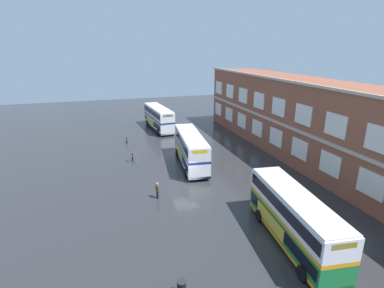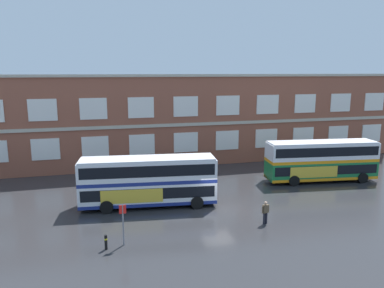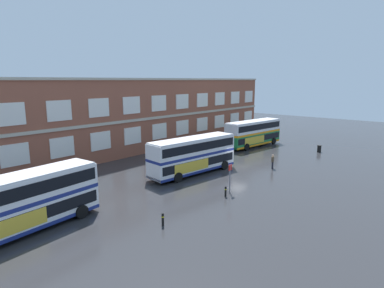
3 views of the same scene
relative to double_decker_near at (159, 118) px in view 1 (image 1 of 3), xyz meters
name	(u,v)px [view 1 (image 1 of 3)]	position (x,y,z in m)	size (l,w,h in m)	color
ground_plane	(202,181)	(23.79, 0.05, -2.15)	(120.00, 120.00, 0.00)	#2B2B2D
brick_terminal_building	(330,128)	(24.64, 16.03, 3.02)	(55.67, 8.19, 10.62)	brown
double_decker_near	(159,118)	(0.00, 0.00, 0.00)	(11.18, 3.55, 4.07)	silver
double_decker_middle	(191,149)	(18.57, 0.34, 0.00)	(11.23, 3.88, 4.07)	silver
double_decker_far	(294,218)	(36.41, 2.94, 0.00)	(11.23, 3.89, 4.07)	#197038
waiting_passenger	(157,190)	(26.24, -5.53, -1.22)	(0.64, 0.32, 1.70)	black
bus_stand_flag	(135,151)	(15.98, -6.33, -0.51)	(0.44, 0.10, 2.70)	slate
station_litter_bin	(182,288)	(38.91, -6.60, -1.63)	(0.60, 0.60, 1.03)	black
safety_bollard_west	(127,140)	(7.03, -6.57, -1.66)	(0.19, 0.19, 0.95)	black
safety_bollard_east	(132,157)	(14.86, -6.64, -1.66)	(0.19, 0.19, 0.95)	black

